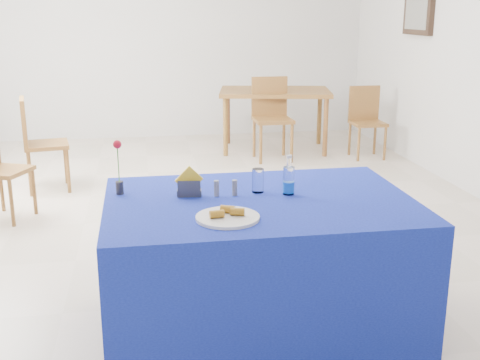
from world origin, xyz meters
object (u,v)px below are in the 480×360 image
Objects in this scene: blue_table at (259,266)px; water_bottle at (289,181)px; chair_bg_right at (366,116)px; chair_win_b at (37,138)px; chair_bg_left at (271,112)px; oak_table at (275,96)px; plate at (228,217)px.

water_bottle is (0.17, 0.06, 0.45)m from blue_table.
chair_win_b is (-3.65, -0.84, 0.04)m from chair_bg_right.
chair_bg_right is (1.89, 3.76, -0.35)m from water_bottle.
oak_table is at bearing 71.12° from chair_bg_left.
chair_bg_left is (0.93, 3.92, 0.17)m from blue_table.
water_bottle reaches higher than plate.
blue_table is at bearing -103.76° from oak_table.
chair_win_b reaches higher than oak_table.
oak_table is 1.15m from chair_bg_right.
chair_win_b is at bearing -160.57° from chair_bg_left.
chair_win_b is (-1.38, 3.25, -0.24)m from plate.
plate is 0.21× the size of oak_table.
chair_bg_left reaches higher than chair_bg_right.
blue_table is at bearing 52.93° from plate.
chair_bg_left is at bearing 175.62° from chair_bg_right.
chair_bg_left reaches higher than chair_win_b.
oak_table is (0.90, 4.29, -0.15)m from water_bottle.
chair_bg_left is 2.68m from chair_win_b.
water_bottle is 0.26× the size of chair_bg_right.
water_bottle is 0.22× the size of chair_bg_left.
chair_win_b is at bearing -166.50° from chair_bg_right.
water_bottle reaches higher than chair_bg_right.
water_bottle is 3.42m from chair_win_b.
water_bottle reaches higher than chair_bg_left.
oak_table is 0.47m from chair_bg_left.
chair_bg_left is 1.14× the size of chair_bg_right.
water_bottle is at bearing -101.80° from oak_table.
chair_win_b reaches higher than plate.
chair_bg_left is at bearing -79.17° from chair_win_b.
chair_bg_left is (-0.14, -0.43, -0.13)m from oak_table.
water_bottle reaches higher than oak_table.
chair_win_b is (-1.76, 2.92, -0.30)m from water_bottle.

